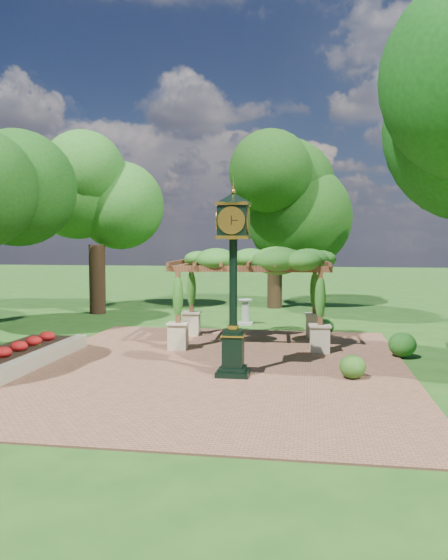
# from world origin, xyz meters

# --- Properties ---
(ground) EXTENTS (120.00, 120.00, 0.00)m
(ground) POSITION_xyz_m (0.00, 0.00, 0.00)
(ground) COLOR #1E4714
(ground) RESTS_ON ground
(brick_plaza) EXTENTS (10.00, 12.00, 0.04)m
(brick_plaza) POSITION_xyz_m (0.00, 1.00, 0.02)
(brick_plaza) COLOR brown
(brick_plaza) RESTS_ON ground
(border_wall) EXTENTS (0.35, 5.00, 0.40)m
(border_wall) POSITION_xyz_m (-4.60, 0.50, 0.20)
(border_wall) COLOR #C6B793
(border_wall) RESTS_ON ground
(flower_bed) EXTENTS (1.50, 5.00, 0.36)m
(flower_bed) POSITION_xyz_m (-5.50, 0.50, 0.18)
(flower_bed) COLOR red
(flower_bed) RESTS_ON ground
(pedestal_clock) EXTENTS (0.90, 0.90, 4.53)m
(pedestal_clock) POSITION_xyz_m (0.62, 0.01, 2.71)
(pedestal_clock) COLOR black
(pedestal_clock) RESTS_ON brick_plaza
(pergola) EXTENTS (5.11, 3.38, 3.11)m
(pergola) POSITION_xyz_m (0.56, 4.38, 2.56)
(pergola) COLOR #BEB38D
(pergola) RESTS_ON brick_plaza
(sundial) EXTENTS (0.60, 0.60, 1.02)m
(sundial) POSITION_xyz_m (-0.08, 8.46, 0.45)
(sundial) COLOR #999891
(sundial) RESTS_ON ground
(shrub_front) EXTENTS (0.73, 0.73, 0.57)m
(shrub_front) POSITION_xyz_m (3.49, 0.13, 0.32)
(shrub_front) COLOR #295618
(shrub_front) RESTS_ON brick_plaza
(shrub_mid) EXTENTS (0.92, 0.92, 0.70)m
(shrub_mid) POSITION_xyz_m (5.07, 2.88, 0.39)
(shrub_mid) COLOR #1C4D15
(shrub_mid) RESTS_ON brick_plaza
(shrub_back) EXTENTS (0.80, 0.80, 0.56)m
(shrub_back) POSITION_xyz_m (3.02, 6.35, 0.32)
(shrub_back) COLOR #215719
(shrub_back) RESTS_ON brick_plaza
(tree_west_far) EXTENTS (4.48, 4.48, 8.19)m
(tree_west_far) POSITION_xyz_m (-7.22, 10.79, 5.61)
(tree_west_far) COLOR #321F13
(tree_west_far) RESTS_ON ground
(tree_north) EXTENTS (5.03, 5.03, 7.88)m
(tree_north) POSITION_xyz_m (0.72, 14.21, 5.41)
(tree_north) COLOR #312113
(tree_north) RESTS_ON ground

